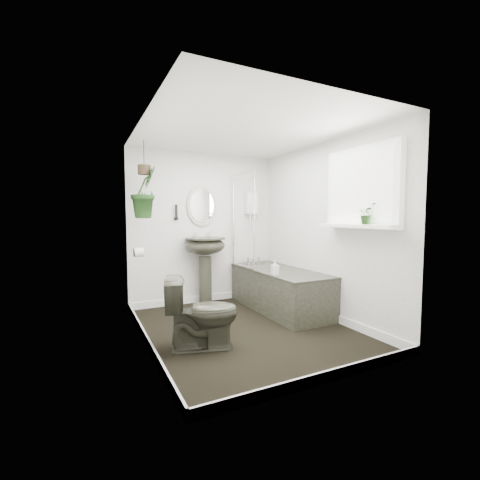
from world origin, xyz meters
name	(u,v)px	position (x,y,z in m)	size (l,w,h in m)	color
floor	(246,330)	(0.00, 0.00, -0.01)	(2.30, 2.80, 0.02)	black
ceiling	(246,130)	(0.00, 0.00, 2.31)	(2.30, 2.80, 0.02)	white
wall_back	(204,228)	(0.00, 1.41, 1.15)	(2.30, 0.02, 2.30)	white
wall_front	(330,240)	(0.00, -1.41, 1.15)	(2.30, 0.02, 2.30)	white
wall_left	(143,235)	(-1.16, 0.00, 1.15)	(0.02, 2.80, 2.30)	white
wall_right	(323,230)	(1.16, 0.00, 1.15)	(0.02, 2.80, 2.30)	white
skirting	(246,325)	(0.00, 0.00, 0.05)	(2.30, 2.80, 0.10)	white
bathtub	(279,289)	(0.80, 0.50, 0.29)	(0.72, 1.72, 0.58)	#2E2F24
bath_screen	(243,220)	(0.47, 0.99, 1.28)	(0.04, 0.72, 1.40)	silver
shower_box	(251,203)	(0.80, 1.34, 1.55)	(0.20, 0.10, 0.35)	white
oval_mirror	(202,206)	(-0.05, 1.37, 1.50)	(0.46, 0.03, 0.62)	#BAB5A5
wall_sconce	(176,212)	(-0.45, 1.36, 1.40)	(0.04, 0.04, 0.22)	black
toilet_roll_holder	(139,252)	(-1.10, 0.70, 0.90)	(0.11, 0.11, 0.11)	white
window_recess	(362,188)	(1.09, -0.70, 1.65)	(0.08, 1.00, 0.90)	white
window_sill	(357,226)	(1.02, -0.70, 1.23)	(0.18, 1.00, 0.04)	white
window_blinds	(359,188)	(1.04, -0.70, 1.65)	(0.01, 0.86, 0.76)	white
toilet	(202,312)	(-0.65, -0.29, 0.37)	(0.41, 0.72, 0.73)	#2E2F24
pedestal_sink	(205,271)	(-0.05, 1.24, 0.51)	(0.60, 0.51, 1.03)	#2E2F24
sill_plant	(367,214)	(0.98, -0.87, 1.36)	(0.20, 0.18, 0.23)	black
hanging_plant	(145,192)	(-0.97, 0.95, 1.65)	(0.37, 0.30, 0.68)	black
soap_bottle	(275,267)	(0.51, 0.17, 0.68)	(0.09, 0.09, 0.19)	black
hanging_pot	(144,170)	(-0.97, 0.95, 1.93)	(0.16, 0.16, 0.12)	#342619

